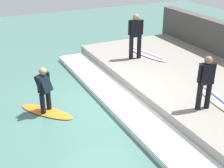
# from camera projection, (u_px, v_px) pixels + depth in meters

# --- Properties ---
(ground_plane) EXTENTS (28.00, 28.00, 0.00)m
(ground_plane) POSITION_uv_depth(u_px,v_px,m) (101.00, 107.00, 9.45)
(ground_plane) COLOR #426B60
(concrete_ledge) EXTENTS (4.40, 9.40, 0.44)m
(concrete_ledge) POSITION_uv_depth(u_px,v_px,m) (190.00, 81.00, 10.69)
(concrete_ledge) COLOR gray
(concrete_ledge) RESTS_ON ground_plane
(wave_foam_crest) EXTENTS (1.07, 8.93, 0.18)m
(wave_foam_crest) POSITION_uv_depth(u_px,v_px,m) (119.00, 100.00, 9.66)
(wave_foam_crest) COLOR white
(wave_foam_crest) RESTS_ON ground_plane
(surfboard_riding) EXTENTS (1.48, 1.72, 0.06)m
(surfboard_riding) POSITION_uv_depth(u_px,v_px,m) (47.00, 112.00, 9.14)
(surfboard_riding) COLOR orange
(surfboard_riding) RESTS_ON ground_plane
(surfer_riding) EXTENTS (0.51, 0.52, 1.36)m
(surfer_riding) POSITION_uv_depth(u_px,v_px,m) (44.00, 88.00, 8.82)
(surfer_riding) COLOR black
(surfer_riding) RESTS_ON surfboard_riding
(surfer_waiting_near) EXTENTS (0.51, 0.29, 1.51)m
(surfer_waiting_near) POSITION_uv_depth(u_px,v_px,m) (206.00, 80.00, 8.14)
(surfer_waiting_near) COLOR black
(surfer_waiting_near) RESTS_ON concrete_ledge
(surfboard_waiting_near) EXTENTS (0.86, 2.07, 0.07)m
(surfboard_waiting_near) POSITION_uv_depth(u_px,v_px,m) (220.00, 101.00, 8.82)
(surfboard_waiting_near) COLOR beige
(surfboard_waiting_near) RESTS_ON concrete_ledge
(surfer_waiting_far) EXTENTS (0.57, 0.35, 1.72)m
(surfer_waiting_far) POSITION_uv_depth(u_px,v_px,m) (136.00, 34.00, 11.71)
(surfer_waiting_far) COLOR black
(surfer_waiting_far) RESTS_ON concrete_ledge
(surfboard_waiting_far) EXTENTS (0.88, 2.13, 0.07)m
(surfboard_waiting_far) POSITION_uv_depth(u_px,v_px,m) (147.00, 54.00, 12.44)
(surfboard_waiting_far) COLOR beige
(surfboard_waiting_far) RESTS_ON concrete_ledge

